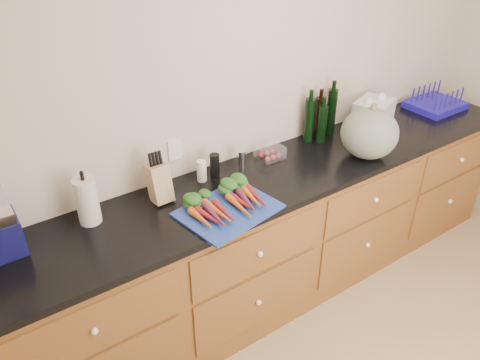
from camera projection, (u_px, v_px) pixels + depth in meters
wall_back at (258, 95)px, 2.84m from camera, size 4.10×0.05×2.60m
cabinets at (285, 233)px, 3.05m from camera, size 3.60×0.64×0.90m
countertop at (289, 171)px, 2.81m from camera, size 3.64×0.62×0.04m
cutting_board at (228, 210)px, 2.42m from camera, size 0.54×0.45×0.01m
carrots at (224, 201)px, 2.44m from camera, size 0.40×0.30×0.06m
squash at (369, 133)px, 2.85m from camera, size 0.35×0.35×0.31m
paper_towel at (87, 201)px, 2.29m from camera, size 0.11×0.11×0.25m
knife_block at (159, 183)px, 2.47m from camera, size 0.10×0.10×0.21m
grinder_salt at (202, 171)px, 2.65m from camera, size 0.05×0.05×0.13m
grinder_pepper at (215, 165)px, 2.69m from camera, size 0.06×0.06×0.14m
canister_chrome at (242, 159)px, 2.79m from camera, size 0.05×0.05×0.11m
tomato_box at (270, 153)px, 2.89m from camera, size 0.16×0.13×0.08m
bottles at (321, 118)px, 3.08m from camera, size 0.26×0.13×0.31m
grocery_bag at (373, 114)px, 3.24m from camera, size 0.33×0.30×0.20m
dish_rack at (436, 103)px, 3.56m from camera, size 0.40×0.32×0.16m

